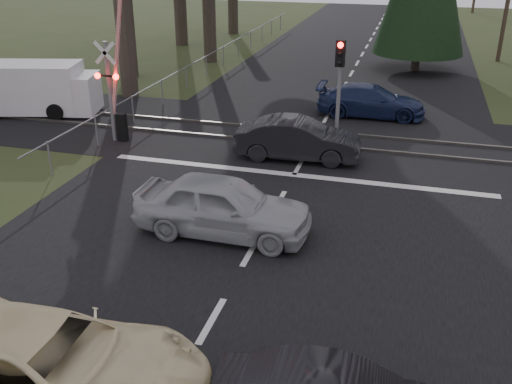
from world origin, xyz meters
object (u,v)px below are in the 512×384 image
(cream_coupe, at_px, (46,367))
(silver_car, at_px, (223,206))
(dark_car_far, at_px, (298,139))
(crossing_signal, at_px, (115,89))
(white_van, at_px, (33,89))
(traffic_signal_center, at_px, (339,78))
(blue_sedan, at_px, (371,101))

(cream_coupe, distance_m, silver_car, 6.65)
(silver_car, height_order, dark_car_far, silver_car)
(crossing_signal, xyz_separation_m, white_van, (-5.39, 2.35, -0.92))
(crossing_signal, distance_m, dark_car_far, 7.20)
(crossing_signal, bearing_deg, dark_car_far, -0.36)
(cream_coupe, height_order, dark_car_far, cream_coupe)
(dark_car_far, bearing_deg, traffic_signal_center, -55.33)
(silver_car, bearing_deg, cream_coupe, 172.70)
(dark_car_far, distance_m, white_van, 12.70)
(blue_sedan, distance_m, white_van, 14.93)
(cream_coupe, bearing_deg, white_van, 33.82)
(cream_coupe, relative_size, dark_car_far, 1.26)
(cream_coupe, relative_size, white_van, 0.92)
(traffic_signal_center, bearing_deg, dark_car_far, -142.05)
(blue_sedan, relative_size, white_van, 0.78)
(dark_car_far, bearing_deg, crossing_signal, 86.36)
(crossing_signal, height_order, cream_coupe, crossing_signal)
(blue_sedan, height_order, dark_car_far, dark_car_far)
(blue_sedan, bearing_deg, white_van, 102.59)
(silver_car, relative_size, white_van, 0.78)
(traffic_signal_center, bearing_deg, crossing_signal, -173.85)
(silver_car, bearing_deg, blue_sedan, -12.58)
(dark_car_far, bearing_deg, silver_car, 169.29)
(silver_car, bearing_deg, traffic_signal_center, -15.48)
(silver_car, bearing_deg, dark_car_far, -6.97)
(white_van, bearing_deg, crossing_signal, -37.80)
(crossing_signal, xyz_separation_m, blue_sedan, (9.08, 5.98, -1.37))
(traffic_signal_center, distance_m, white_van, 13.85)
(crossing_signal, bearing_deg, silver_car, -43.93)
(cream_coupe, relative_size, silver_car, 1.17)
(blue_sedan, bearing_deg, cream_coupe, 167.32)
(crossing_signal, relative_size, cream_coupe, 1.25)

